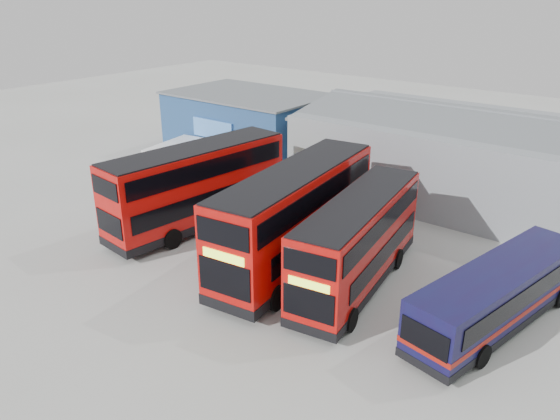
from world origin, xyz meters
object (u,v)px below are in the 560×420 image
object	(u,v)px
office_block	(249,125)
double_decker_right	(358,244)
double_decker_left	(197,188)
double_decker_centre	(295,219)
single_decker_blue	(498,297)
panel_van	(175,156)
maintenance_shed	(543,171)

from	to	relation	value
office_block	double_decker_right	world-z (taller)	office_block
double_decker_left	double_decker_right	size ratio (longest dim) A/B	1.10
double_decker_centre	single_decker_blue	xyz separation A→B (m)	(9.70, 0.73, -1.14)
office_block	double_decker_centre	xyz separation A→B (m)	(14.27, -12.91, -0.09)
double_decker_centre	panel_van	size ratio (longest dim) A/B	2.29
double_decker_left	single_decker_blue	distance (m)	16.93
panel_van	double_decker_right	bearing A→B (deg)	-27.37
office_block	panel_van	distance (m)	6.99
double_decker_right	double_decker_left	bearing A→B (deg)	169.70
double_decker_centre	double_decker_right	xyz separation A→B (m)	(3.50, 0.08, -0.34)
office_block	single_decker_blue	bearing A→B (deg)	-26.93
double_decker_right	single_decker_blue	size ratio (longest dim) A/B	1.02
double_decker_centre	single_decker_blue	bearing A→B (deg)	-2.81
maintenance_shed	single_decker_blue	distance (m)	14.38
double_decker_left	double_decker_right	xyz separation A→B (m)	(10.70, -0.26, -0.22)
maintenance_shed	single_decker_blue	size ratio (longest dim) A/B	2.98
double_decker_right	single_decker_blue	bearing A→B (deg)	-2.92
office_block	double_decker_right	xyz separation A→B (m)	(17.77, -12.83, -0.43)
office_block	double_decker_right	size ratio (longest dim) A/B	1.18
double_decker_left	double_decker_centre	size ratio (longest dim) A/B	0.95
maintenance_shed	panel_van	world-z (taller)	maintenance_shed
maintenance_shed	double_decker_centre	size ratio (longest dim) A/B	2.53
double_decker_right	panel_van	world-z (taller)	double_decker_right
office_block	maintenance_shed	xyz separation A→B (m)	(22.00, 2.01, 0.02)
single_decker_blue	double_decker_right	bearing A→B (deg)	17.64
double_decker_left	double_decker_right	distance (m)	10.70
double_decker_right	panel_van	bearing A→B (deg)	153.42
single_decker_blue	maintenance_shed	bearing A→B (deg)	-70.44
double_decker_left	double_decker_centre	bearing A→B (deg)	-176.59
single_decker_blue	panel_van	size ratio (longest dim) A/B	1.94
office_block	maintenance_shed	size ratio (longest dim) A/B	0.40
panel_van	single_decker_blue	bearing A→B (deg)	-21.86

